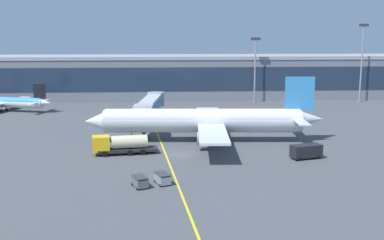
{
  "coord_description": "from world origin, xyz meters",
  "views": [
    {
      "loc": [
        -3.31,
        -76.27,
        19.86
      ],
      "look_at": [
        2.09,
        7.46,
        4.5
      ],
      "focal_mm": 43.82,
      "sensor_mm": 36.0,
      "label": 1
    }
  ],
  "objects_px": {
    "main_airliner": "(204,120)",
    "fuel_tanker": "(121,144)",
    "baggage_cart_1": "(163,178)",
    "baggage_cart_0": "(140,182)",
    "crew_van": "(306,151)"
  },
  "relations": [
    {
      "from": "main_airliner",
      "to": "baggage_cart_0",
      "type": "distance_m",
      "value": 28.56
    },
    {
      "from": "main_airliner",
      "to": "baggage_cart_0",
      "type": "xyz_separation_m",
      "value": [
        -10.79,
        -26.24,
        -3.24
      ]
    },
    {
      "from": "crew_van",
      "to": "baggage_cart_0",
      "type": "distance_m",
      "value": 29.11
    },
    {
      "from": "fuel_tanker",
      "to": "crew_van",
      "type": "relative_size",
      "value": 2.05
    },
    {
      "from": "main_airliner",
      "to": "fuel_tanker",
      "type": "distance_m",
      "value": 17.3
    },
    {
      "from": "fuel_tanker",
      "to": "baggage_cart_1",
      "type": "xyz_separation_m",
      "value": [
        6.97,
        -16.37,
        -0.96
      ]
    },
    {
      "from": "crew_van",
      "to": "baggage_cart_0",
      "type": "relative_size",
      "value": 1.78
    },
    {
      "from": "fuel_tanker",
      "to": "baggage_cart_0",
      "type": "bearing_deg",
      "value": -77.18
    },
    {
      "from": "baggage_cart_0",
      "to": "main_airliner",
      "type": "bearing_deg",
      "value": 67.65
    },
    {
      "from": "crew_van",
      "to": "baggage_cart_0",
      "type": "xyz_separation_m",
      "value": [
        -26.14,
        -12.81,
        -0.53
      ]
    },
    {
      "from": "fuel_tanker",
      "to": "main_airliner",
      "type": "bearing_deg",
      "value": 30.46
    },
    {
      "from": "baggage_cart_1",
      "to": "fuel_tanker",
      "type": "bearing_deg",
      "value": 113.06
    },
    {
      "from": "fuel_tanker",
      "to": "crew_van",
      "type": "height_order",
      "value": "fuel_tanker"
    },
    {
      "from": "main_airliner",
      "to": "baggage_cart_1",
      "type": "xyz_separation_m",
      "value": [
        -7.81,
        -25.06,
        -3.24
      ]
    },
    {
      "from": "baggage_cart_1",
      "to": "main_airliner",
      "type": "bearing_deg",
      "value": 72.69
    }
  ]
}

